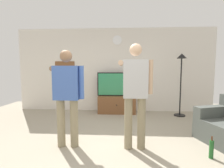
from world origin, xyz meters
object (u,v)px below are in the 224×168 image
object	(u,v)px
floor_lamp	(181,72)
person_standing_nearer_lamp	(67,92)
person_standing_nearer_couch	(135,90)
beverage_bottle	(211,149)
television	(117,84)
wall_clock	(117,40)
framed_picture	(65,68)
tv_stand	(117,104)

from	to	relation	value
floor_lamp	person_standing_nearer_lamp	bearing A→B (deg)	-141.61
person_standing_nearer_couch	beverage_bottle	world-z (taller)	person_standing_nearer_couch
television	beverage_bottle	size ratio (longest dim) A/B	3.47
wall_clock	framed_picture	size ratio (longest dim) A/B	0.45
framed_picture	tv_stand	bearing A→B (deg)	-9.60
person_standing_nearer_lamp	beverage_bottle	xyz separation A→B (m)	(2.38, -0.28, -0.84)
beverage_bottle	tv_stand	bearing A→B (deg)	120.80
floor_lamp	tv_stand	bearing A→B (deg)	173.47
wall_clock	person_standing_nearer_lamp	world-z (taller)	wall_clock
television	framed_picture	world-z (taller)	framed_picture
floor_lamp	wall_clock	bearing A→B (deg)	164.96
framed_picture	person_standing_nearer_couch	bearing A→B (deg)	-51.16
tv_stand	television	xyz separation A→B (m)	(-0.00, 0.05, 0.64)
tv_stand	beverage_bottle	xyz separation A→B (m)	(1.57, -2.63, -0.12)
person_standing_nearer_couch	television	bearing A→B (deg)	99.22
beverage_bottle	framed_picture	bearing A→B (deg)	138.55
beverage_bottle	television	bearing A→B (deg)	120.36
person_standing_nearer_couch	wall_clock	bearing A→B (deg)	98.38
tv_stand	wall_clock	size ratio (longest dim) A/B	4.00
television	framed_picture	bearing A→B (deg)	171.89
television	person_standing_nearer_couch	size ratio (longest dim) A/B	0.67
tv_stand	person_standing_nearer_couch	size ratio (longest dim) A/B	0.64
framed_picture	floor_lamp	xyz separation A→B (m)	(3.63, -0.51, -0.10)
floor_lamp	person_standing_nearer_lamp	world-z (taller)	floor_lamp
wall_clock	floor_lamp	distance (m)	2.19
television	framed_picture	xyz separation A→B (m)	(-1.74, 0.25, 0.51)
tv_stand	television	world-z (taller)	television
tv_stand	floor_lamp	bearing A→B (deg)	-6.53
framed_picture	person_standing_nearer_lamp	size ratio (longest dim) A/B	0.38
wall_clock	beverage_bottle	xyz separation A→B (m)	(1.57, -2.92, -2.17)
wall_clock	person_standing_nearer_lamp	xyz separation A→B (m)	(-0.81, -2.64, -1.33)
television	person_standing_nearer_lamp	distance (m)	2.53
floor_lamp	person_standing_nearer_lamp	xyz separation A→B (m)	(-2.69, -2.13, -0.33)
television	framed_picture	distance (m)	1.83
television	wall_clock	world-z (taller)	wall_clock
wall_clock	person_standing_nearer_couch	distance (m)	2.96
wall_clock	framed_picture	bearing A→B (deg)	179.84
framed_picture	wall_clock	bearing A→B (deg)	-0.16
tv_stand	floor_lamp	distance (m)	2.16
person_standing_nearer_couch	beverage_bottle	distance (m)	1.50
wall_clock	framed_picture	xyz separation A→B (m)	(-1.74, 0.00, -0.90)
framed_picture	person_standing_nearer_lamp	world-z (taller)	person_standing_nearer_lamp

